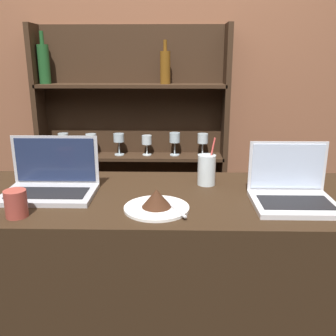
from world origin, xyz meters
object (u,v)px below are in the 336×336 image
object	(u,v)px
laptop_far	(292,191)
water_glass	(207,170)
cake_plate	(157,202)
coffee_cup	(16,204)
laptop_near	(51,182)

from	to	relation	value
laptop_far	water_glass	xyz separation A→B (m)	(-0.29, 0.20, 0.02)
cake_plate	coffee_cup	bearing A→B (deg)	-171.32
laptop_near	water_glass	bearing A→B (deg)	11.31
laptop_far	water_glass	distance (m)	0.35
cake_plate	coffee_cup	distance (m)	0.47
water_glass	laptop_far	bearing A→B (deg)	-33.76
coffee_cup	water_glass	bearing A→B (deg)	27.77
water_glass	coffee_cup	bearing A→B (deg)	-152.23
laptop_near	coffee_cup	size ratio (longest dim) A/B	3.75
cake_plate	water_glass	bearing A→B (deg)	54.88
laptop_far	water_glass	world-z (taller)	laptop_far
water_glass	laptop_near	bearing A→B (deg)	-168.69
laptop_far	coffee_cup	distance (m)	0.96
laptop_near	laptop_far	bearing A→B (deg)	-4.75
cake_plate	coffee_cup	xyz separation A→B (m)	(-0.46, -0.07, 0.02)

